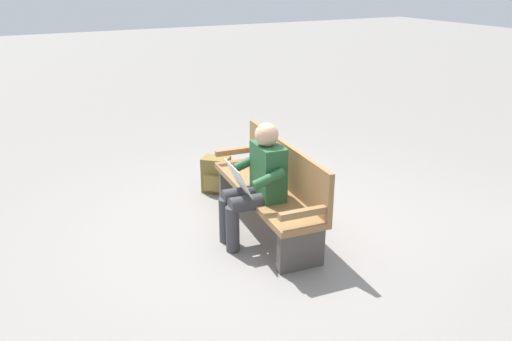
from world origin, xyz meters
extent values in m
plane|color=gray|center=(0.00, 0.00, 0.00)|extent=(40.00, 40.00, 0.00)
cube|color=olive|center=(0.00, 0.00, 0.42)|extent=(1.84, 0.65, 0.06)
cube|color=olive|center=(-0.02, -0.21, 0.68)|extent=(1.80, 0.22, 0.45)
cube|color=olive|center=(-0.85, 0.08, 0.57)|extent=(0.10, 0.48, 0.06)
cube|color=olive|center=(0.85, -0.08, 0.57)|extent=(0.10, 0.48, 0.06)
cube|color=#4C4742|center=(-0.80, 0.08, 0.20)|extent=(0.12, 0.44, 0.39)
cube|color=#4C4742|center=(0.80, -0.08, 0.20)|extent=(0.12, 0.44, 0.39)
cube|color=#23512D|center=(-0.18, 0.07, 0.71)|extent=(0.42, 0.26, 0.52)
sphere|color=tan|center=(-0.18, 0.09, 1.07)|extent=(0.22, 0.22, 0.22)
cylinder|color=#38383D|center=(-0.26, 0.29, 0.47)|extent=(0.19, 0.43, 0.15)
cylinder|color=#38383D|center=(-0.06, 0.27, 0.47)|extent=(0.19, 0.43, 0.15)
cylinder|color=#38383D|center=(-0.24, 0.47, 0.23)|extent=(0.13, 0.13, 0.45)
cylinder|color=#38383D|center=(-0.04, 0.45, 0.23)|extent=(0.13, 0.13, 0.45)
cylinder|color=#23512D|center=(-0.41, 0.19, 0.74)|extent=(0.12, 0.32, 0.18)
cylinder|color=#23512D|center=(0.07, 0.14, 0.74)|extent=(0.12, 0.32, 0.18)
cube|color=silver|center=(-0.15, 0.37, 0.68)|extent=(0.41, 0.17, 0.27)
cube|color=brown|center=(1.14, 0.04, 0.21)|extent=(0.38, 0.39, 0.42)
cube|color=olive|center=(1.04, 0.13, 0.15)|extent=(0.17, 0.19, 0.19)
camera|label=1|loc=(-4.07, 2.22, 2.45)|focal=35.76mm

